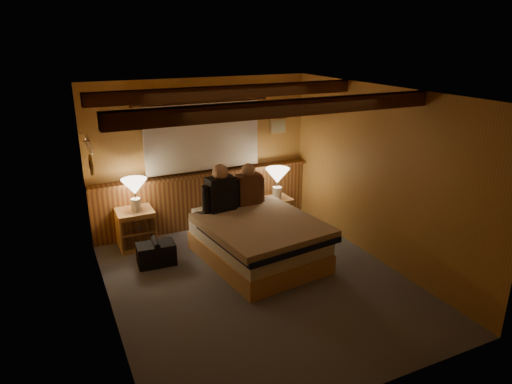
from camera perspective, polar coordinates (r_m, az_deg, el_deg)
floor at (r=5.96m, az=0.39°, el=-11.24°), size 4.20×4.20×0.00m
ceiling at (r=5.18m, az=0.45°, el=12.32°), size 4.20×4.20×0.00m
wall_back at (r=7.32m, az=-6.75°, el=4.64°), size 3.60×0.00×3.60m
wall_left at (r=4.99m, az=-18.57°, el=-3.21°), size 0.00×4.20×4.20m
wall_right at (r=6.41m, az=15.09°, el=2.00°), size 0.00×4.20×4.20m
wall_front at (r=3.83m, az=14.36°, el=-9.75°), size 3.60×0.00×3.60m
wainscot at (r=7.47m, az=-6.38°, el=-0.78°), size 3.60×0.23×0.94m
curtain_window at (r=7.18m, az=-6.66°, el=7.00°), size 2.18×0.09×1.11m
ceiling_beams at (r=5.33m, az=-0.27°, el=11.53°), size 3.60×1.65×0.16m
coat_rail at (r=6.38m, az=-20.18°, el=5.76°), size 0.05×0.55×0.24m
framed_print at (r=7.75m, az=2.78°, el=8.20°), size 0.30×0.04×0.25m
bed at (r=6.35m, az=0.26°, el=-5.94°), size 1.61×1.97×0.62m
nightstand_left at (r=7.01m, az=-14.76°, el=-4.44°), size 0.52×0.48×0.58m
nightstand_right at (r=7.53m, az=2.60°, el=-2.51°), size 0.45×0.41×0.48m
lamp_left at (r=6.78m, az=-14.94°, el=0.42°), size 0.37×0.37×0.48m
lamp_right at (r=7.31m, az=2.69°, el=1.81°), size 0.39×0.39×0.51m
person_left at (r=6.50m, az=-4.43°, el=0.09°), size 0.58×0.26×0.70m
person_right at (r=6.74m, az=-0.94°, el=0.62°), size 0.53×0.22×0.65m
duffel_bag at (r=6.47m, az=-12.36°, el=-7.53°), size 0.53×0.34×0.37m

